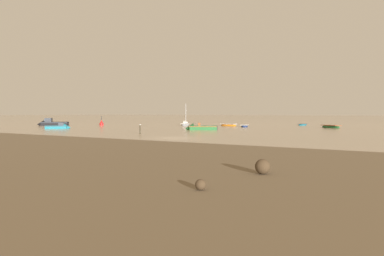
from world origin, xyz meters
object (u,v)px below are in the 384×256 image
at_px(motorboat_moored_2, 50,124).
at_px(rowboat_moored_3, 228,125).
at_px(sailboat_moored_0, 185,125).
at_px(motorboat_moored_1, 199,128).
at_px(motorboat_moored_3, 60,127).
at_px(rowboat_moored_0, 303,125).
at_px(channel_buoy, 101,123).
at_px(mooring_post_near, 140,129).
at_px(rowboat_moored_2, 331,127).
at_px(rowboat_moored_1, 244,126).

relative_size(motorboat_moored_2, rowboat_moored_3, 1.55).
height_order(sailboat_moored_0, rowboat_moored_3, sailboat_moored_0).
bearing_deg(motorboat_moored_1, motorboat_moored_3, -6.75).
distance_m(rowboat_moored_0, channel_buoy, 45.93).
bearing_deg(motorboat_moored_2, mooring_post_near, 118.99).
height_order(rowboat_moored_2, motorboat_moored_3, motorboat_moored_3).
xyz_separation_m(rowboat_moored_0, channel_buoy, (-38.84, -24.51, 0.33)).
distance_m(rowboat_moored_2, rowboat_moored_3, 21.16).
relative_size(rowboat_moored_2, channel_buoy, 1.98).
bearing_deg(motorboat_moored_1, rowboat_moored_0, -134.53).
relative_size(motorboat_moored_1, channel_buoy, 2.44).
bearing_deg(channel_buoy, rowboat_moored_0, 32.25).
distance_m(sailboat_moored_0, channel_buoy, 19.23).
distance_m(rowboat_moored_0, motorboat_moored_2, 57.12).
xyz_separation_m(motorboat_moored_1, mooring_post_near, (-0.67, -14.35, 0.38)).
relative_size(rowboat_moored_2, rowboat_moored_3, 1.08).
height_order(rowboat_moored_0, rowboat_moored_2, rowboat_moored_2).
xyz_separation_m(rowboat_moored_0, mooring_post_near, (-9.58, -45.63, 0.50)).
relative_size(rowboat_moored_1, rowboat_moored_3, 0.92).
xyz_separation_m(motorboat_moored_2, mooring_post_near, (38.00, -14.01, 0.25)).
distance_m(motorboat_moored_2, motorboat_moored_3, 17.66).
xyz_separation_m(rowboat_moored_0, rowboat_moored_1, (-7.72, -15.01, 0.03)).
distance_m(rowboat_moored_1, motorboat_moored_3, 35.69).
distance_m(motorboat_moored_3, mooring_post_near, 23.40).
bearing_deg(channel_buoy, motorboat_moored_3, -68.54).
bearing_deg(rowboat_moored_0, motorboat_moored_1, -0.69).
height_order(rowboat_moored_3, mooring_post_near, mooring_post_near).
bearing_deg(motorboat_moored_3, rowboat_moored_2, -4.97).
height_order(rowboat_moored_0, channel_buoy, channel_buoy).
bearing_deg(rowboat_moored_0, rowboat_moored_3, -31.40).
xyz_separation_m(motorboat_moored_1, rowboat_moored_3, (-3.90, 19.17, -0.08)).
distance_m(rowboat_moored_3, mooring_post_near, 33.67).
bearing_deg(rowboat_moored_3, rowboat_moored_0, 54.77).
relative_size(rowboat_moored_0, rowboat_moored_2, 0.71).
distance_m(rowboat_moored_2, mooring_post_near, 39.00).
distance_m(motorboat_moored_2, rowboat_moored_3, 39.86).
bearing_deg(sailboat_moored_0, motorboat_moored_2, 101.88).
relative_size(sailboat_moored_0, rowboat_moored_3, 1.23).
bearing_deg(rowboat_moored_0, motorboat_moored_2, -41.19).
height_order(rowboat_moored_1, motorboat_moored_2, motorboat_moored_2).
relative_size(rowboat_moored_1, channel_buoy, 1.70).
relative_size(rowboat_moored_3, channel_buoy, 1.84).
height_order(sailboat_moored_0, channel_buoy, sailboat_moored_0).
relative_size(rowboat_moored_0, motorboat_moored_1, 0.57).
distance_m(sailboat_moored_0, motorboat_moored_2, 30.35).
xyz_separation_m(motorboat_moored_2, channel_buoy, (8.73, 7.11, 0.08)).
bearing_deg(rowboat_moored_3, sailboat_moored_0, -147.92).
bearing_deg(channel_buoy, mooring_post_near, -35.82).
relative_size(sailboat_moored_0, motorboat_moored_3, 1.22).
bearing_deg(rowboat_moored_3, rowboat_moored_1, -18.31).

